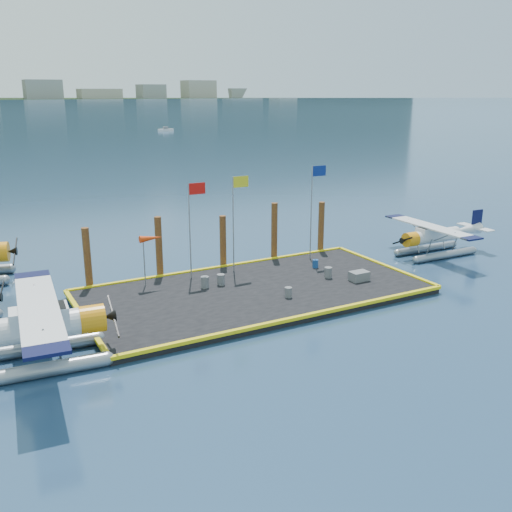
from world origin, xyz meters
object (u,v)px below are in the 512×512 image
at_px(flagpole_blue, 314,198).
at_px(piling_0, 88,260).
at_px(seaplane_a, 30,332).
at_px(flagpole_red, 192,216).
at_px(windsock, 151,239).
at_px(drum_3, 288,292).
at_px(flagpole_yellow, 236,209).
at_px(drum_5, 221,280).
at_px(drum_0, 205,282).
at_px(piling_4, 321,229).
at_px(crate, 359,276).
at_px(seaplane_d, 433,238).
at_px(piling_1, 159,249).
at_px(piling_3, 274,233).
at_px(drum_2, 328,272).
at_px(piling_2, 223,243).
at_px(drum_4, 315,264).

xyz_separation_m(flagpole_blue, piling_0, (-15.20, 1.60, -2.69)).
xyz_separation_m(seaplane_a, flagpole_red, (10.67, 7.15, 2.76)).
xyz_separation_m(seaplane_a, windsock, (7.94, 7.15, 1.59)).
relative_size(drum_3, flagpole_yellow, 0.10).
bearing_deg(drum_5, piling_0, 152.42).
relative_size(drum_0, flagpole_red, 0.12).
bearing_deg(piling_4, crate, -105.76).
xyz_separation_m(seaplane_d, piling_1, (-19.66, 4.14, 0.76)).
height_order(flagpole_blue, piling_1, flagpole_blue).
height_order(seaplane_d, drum_3, seaplane_d).
xyz_separation_m(crate, flagpole_red, (-8.79, 5.48, 3.71)).
bearing_deg(flagpole_red, drum_0, -95.26).
relative_size(flagpole_blue, piling_3, 1.51).
relative_size(drum_5, crate, 0.57).
xyz_separation_m(seaplane_a, drum_2, (18.10, 3.06, -0.90)).
distance_m(crate, flagpole_yellow, 8.85).
distance_m(seaplane_d, piling_2, 15.73).
distance_m(seaplane_a, piling_2, 16.06).
bearing_deg(piling_0, piling_2, 0.00).
bearing_deg(piling_3, crate, -74.23).
xyz_separation_m(seaplane_d, windsock, (-20.69, 2.54, 1.89)).
xyz_separation_m(drum_0, piling_4, (10.99, 3.72, 1.25)).
distance_m(seaplane_a, flagpole_red, 13.14).
distance_m(drum_2, piling_1, 10.85).
relative_size(flagpole_yellow, flagpole_blue, 0.95).
relative_size(flagpole_red, flagpole_yellow, 0.97).
relative_size(windsock, piling_4, 0.78).
bearing_deg(drum_0, crate, -20.52).
relative_size(drum_0, piling_1, 0.16).
height_order(crate, windsock, windsock).
bearing_deg(windsock, crate, -25.44).
bearing_deg(piling_4, piling_2, 180.00).
bearing_deg(drum_4, flagpole_red, 166.22).
relative_size(piling_1, piling_4, 1.05).
distance_m(drum_0, piling_4, 11.67).
distance_m(drum_3, piling_3, 8.40).
distance_m(drum_0, drum_2, 7.88).
distance_m(drum_0, flagpole_red, 4.22).
bearing_deg(flagpole_yellow, drum_2, -42.66).
relative_size(drum_2, flagpole_blue, 0.10).
distance_m(piling_0, piling_4, 17.00).
xyz_separation_m(drum_3, flagpole_yellow, (-0.35, 5.92, 3.82)).
height_order(flagpole_red, piling_3, flagpole_red).
bearing_deg(drum_2, piling_4, 59.42).
distance_m(flagpole_blue, piling_0, 15.51).
relative_size(flagpole_yellow, piling_1, 1.48).
xyz_separation_m(piling_0, piling_1, (4.50, 0.00, 0.10)).
relative_size(crate, windsock, 0.37).
distance_m(crate, piling_3, 7.50).
distance_m(flagpole_yellow, flagpole_blue, 6.00).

